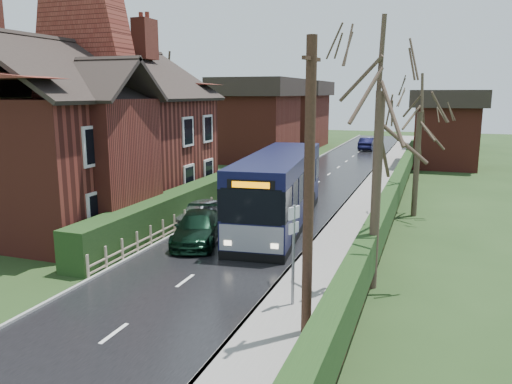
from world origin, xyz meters
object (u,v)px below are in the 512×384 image
at_px(brick_house, 91,131).
at_px(car_silver, 200,212).
at_px(bus, 279,190).
at_px(car_green, 197,228).
at_px(bus_stop_sign, 293,241).
at_px(telegraph_pole, 309,193).

height_order(brick_house, car_silver, brick_house).
relative_size(brick_house, bus, 1.27).
distance_m(brick_house, car_silver, 7.03).
height_order(bus, car_green, bus).
bearing_deg(brick_house, bus, 7.71).
distance_m(brick_house, bus_stop_sign, 15.03).
distance_m(bus_stop_sign, telegraph_pole, 2.50).
height_order(brick_house, car_green, brick_house).
xyz_separation_m(car_green, bus_stop_sign, (5.60, -5.05, 1.43)).
relative_size(car_green, telegraph_pole, 0.58).
bearing_deg(bus, car_silver, -168.85).
height_order(bus, bus_stop_sign, bus).
height_order(car_green, telegraph_pole, telegraph_pole).
distance_m(car_green, bus_stop_sign, 7.67).
relative_size(bus, telegraph_pole, 1.52).
bearing_deg(bus_stop_sign, brick_house, 169.65).
height_order(car_green, bus_stop_sign, bus_stop_sign).
xyz_separation_m(car_silver, car_green, (1.20, -2.73, 0.03)).
relative_size(brick_house, car_silver, 4.10).
distance_m(brick_house, car_green, 8.46).
xyz_separation_m(bus, telegraph_pole, (4.00, -10.51, 2.13)).
bearing_deg(bus, car_green, -128.37).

